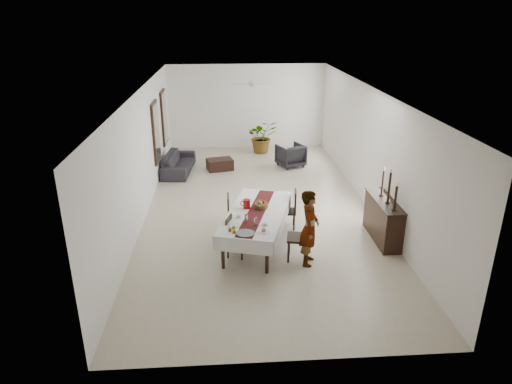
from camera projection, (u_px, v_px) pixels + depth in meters
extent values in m
cube|color=beige|center=(258.00, 207.00, 12.61)|extent=(6.00, 12.00, 0.00)
cube|color=white|center=(258.00, 90.00, 11.43)|extent=(6.00, 12.00, 0.02)
cube|color=white|center=(247.00, 107.00, 17.58)|extent=(6.00, 0.02, 3.20)
cube|color=white|center=(289.00, 272.00, 6.46)|extent=(6.00, 0.02, 3.20)
cube|color=white|center=(143.00, 153.00, 11.83)|extent=(0.02, 12.00, 3.20)
cube|color=white|center=(370.00, 149.00, 12.21)|extent=(0.02, 12.00, 3.20)
cube|color=black|center=(257.00, 213.00, 10.33)|extent=(1.71, 2.74, 0.05)
cylinder|color=black|center=(223.00, 252.00, 9.47)|extent=(0.09, 0.09, 0.74)
cylinder|color=black|center=(267.00, 257.00, 9.29)|extent=(0.09, 0.09, 0.74)
cylinder|color=black|center=(248.00, 207.00, 11.67)|extent=(0.09, 0.09, 0.74)
cylinder|color=black|center=(284.00, 210.00, 11.49)|extent=(0.09, 0.09, 0.74)
cube|color=white|center=(257.00, 212.00, 10.32)|extent=(1.94, 2.97, 0.01)
cube|color=white|center=(230.00, 216.00, 10.49)|extent=(0.75, 2.64, 0.32)
cube|color=silver|center=(284.00, 221.00, 10.26)|extent=(0.75, 2.64, 0.32)
cube|color=white|center=(243.00, 246.00, 9.14)|extent=(1.21, 0.35, 0.32)
cube|color=white|center=(267.00, 196.00, 11.62)|extent=(1.21, 0.35, 0.32)
cube|color=maroon|center=(257.00, 212.00, 10.32)|extent=(1.07, 2.65, 0.00)
cylinder|color=#950C0A|center=(247.00, 204.00, 10.47)|extent=(0.20, 0.20, 0.21)
torus|color=maroon|center=(243.00, 204.00, 10.49)|extent=(0.13, 0.05, 0.13)
cylinder|color=silver|center=(256.00, 222.00, 9.63)|extent=(0.07, 0.07, 0.18)
cylinder|color=white|center=(246.00, 218.00, 9.77)|extent=(0.07, 0.07, 0.18)
cylinder|color=silver|center=(259.00, 207.00, 10.32)|extent=(0.07, 0.07, 0.18)
cylinder|color=white|center=(265.00, 224.00, 9.67)|extent=(0.10, 0.10, 0.06)
cylinder|color=silver|center=(265.00, 225.00, 9.68)|extent=(0.16, 0.16, 0.01)
cylinder|color=white|center=(239.00, 216.00, 10.03)|extent=(0.10, 0.10, 0.06)
cylinder|color=white|center=(239.00, 217.00, 10.04)|extent=(0.16, 0.16, 0.01)
cylinder|color=silver|center=(264.00, 232.00, 9.38)|extent=(0.25, 0.25, 0.02)
sphere|color=tan|center=(264.00, 230.00, 9.37)|extent=(0.10, 0.10, 0.10)
cylinder|color=silver|center=(234.00, 225.00, 9.65)|extent=(0.25, 0.25, 0.02)
cylinder|color=silver|center=(248.00, 201.00, 10.91)|extent=(0.25, 0.25, 0.02)
cylinder|color=#404146|center=(246.00, 233.00, 9.30)|extent=(0.38, 0.38, 0.02)
cylinder|color=#9B6A16|center=(234.00, 232.00, 9.30)|extent=(0.07, 0.07, 0.08)
cylinder|color=brown|center=(230.00, 230.00, 9.38)|extent=(0.07, 0.07, 0.08)
cylinder|color=#9B6616|center=(234.00, 228.00, 9.47)|extent=(0.07, 0.07, 0.08)
cylinder|color=brown|center=(261.00, 205.00, 10.53)|extent=(0.32, 0.32, 0.11)
sphere|color=maroon|center=(263.00, 202.00, 10.51)|extent=(0.10, 0.10, 0.10)
sphere|color=olive|center=(260.00, 201.00, 10.54)|extent=(0.08, 0.08, 0.08)
sphere|color=gold|center=(261.00, 203.00, 10.45)|extent=(0.09, 0.09, 0.09)
cube|color=black|center=(298.00, 238.00, 9.80)|extent=(0.56, 0.56, 0.05)
cylinder|color=black|center=(307.00, 254.00, 9.69)|extent=(0.06, 0.06, 0.48)
cylinder|color=black|center=(307.00, 245.00, 10.06)|extent=(0.06, 0.06, 0.48)
cylinder|color=black|center=(288.00, 253.00, 9.73)|extent=(0.06, 0.06, 0.48)
cylinder|color=black|center=(289.00, 244.00, 10.10)|extent=(0.06, 0.06, 0.48)
cube|color=black|center=(309.00, 224.00, 9.65)|extent=(0.13, 0.48, 0.61)
cube|color=black|center=(287.00, 211.00, 11.26)|extent=(0.46, 0.46, 0.05)
cylinder|color=black|center=(294.00, 223.00, 11.18)|extent=(0.05, 0.05, 0.41)
cylinder|color=black|center=(294.00, 217.00, 11.49)|extent=(0.05, 0.05, 0.41)
cylinder|color=black|center=(280.00, 222.00, 11.20)|extent=(0.05, 0.05, 0.41)
cylinder|color=black|center=(280.00, 217.00, 11.51)|extent=(0.05, 0.05, 0.41)
cube|color=black|center=(295.00, 201.00, 11.15)|extent=(0.09, 0.41, 0.53)
cube|color=black|center=(237.00, 239.00, 9.95)|extent=(0.49, 0.49, 0.04)
cylinder|color=black|center=(232.00, 244.00, 10.21)|extent=(0.05, 0.05, 0.38)
cylinder|color=black|center=(228.00, 250.00, 9.92)|extent=(0.05, 0.05, 0.38)
cylinder|color=black|center=(246.00, 245.00, 10.13)|extent=(0.05, 0.05, 0.38)
cylinder|color=black|center=(242.00, 252.00, 9.84)|extent=(0.05, 0.05, 0.38)
cube|color=black|center=(229.00, 227.00, 9.89)|extent=(0.16, 0.38, 0.50)
cube|color=black|center=(237.00, 218.00, 10.82)|extent=(0.44, 0.44, 0.05)
cylinder|color=black|center=(229.00, 224.00, 11.06)|extent=(0.04, 0.04, 0.44)
cylinder|color=black|center=(230.00, 231.00, 10.73)|extent=(0.04, 0.04, 0.44)
cylinder|color=black|center=(244.00, 224.00, 11.09)|extent=(0.04, 0.04, 0.44)
cylinder|color=black|center=(245.00, 231.00, 10.75)|extent=(0.04, 0.04, 0.44)
cube|color=black|center=(228.00, 207.00, 10.69)|extent=(0.04, 0.44, 0.56)
imported|color=#989BA0|center=(309.00, 228.00, 9.50)|extent=(0.55, 0.69, 1.66)
cube|color=black|center=(383.00, 220.00, 10.67)|extent=(0.43, 1.60, 0.96)
cube|color=black|center=(385.00, 201.00, 10.48)|extent=(0.47, 1.67, 0.03)
cylinder|color=black|center=(394.00, 210.00, 9.93)|extent=(0.11, 0.11, 0.03)
cylinder|color=black|center=(396.00, 198.00, 9.82)|extent=(0.05, 0.05, 0.53)
cylinder|color=white|center=(397.00, 184.00, 9.71)|extent=(0.04, 0.04, 0.09)
cylinder|color=black|center=(388.00, 202.00, 10.32)|extent=(0.11, 0.11, 0.03)
cylinder|color=black|center=(389.00, 187.00, 10.19)|extent=(0.05, 0.05, 0.69)
cylinder|color=white|center=(391.00, 171.00, 10.04)|extent=(0.04, 0.04, 0.09)
cylinder|color=black|center=(381.00, 195.00, 10.72)|extent=(0.11, 0.11, 0.03)
cylinder|color=black|center=(383.00, 183.00, 10.60)|extent=(0.05, 0.05, 0.59)
cylinder|color=beige|center=(384.00, 169.00, 10.48)|extent=(0.04, 0.04, 0.09)
imported|color=#29262B|center=(179.00, 163.00, 15.24)|extent=(1.02, 2.18, 0.62)
imported|color=#262428|center=(291.00, 155.00, 15.77)|extent=(1.09, 1.11, 0.77)
cube|color=black|center=(220.00, 164.00, 15.47)|extent=(0.96, 0.76, 0.38)
imported|color=#295722|center=(262.00, 136.00, 17.24)|extent=(1.27, 1.15, 1.24)
cube|color=black|center=(156.00, 132.00, 13.87)|extent=(0.06, 1.05, 1.85)
cube|color=white|center=(157.00, 132.00, 13.87)|extent=(0.01, 0.90, 1.70)
cube|color=black|center=(164.00, 117.00, 15.82)|extent=(0.06, 1.05, 1.85)
cube|color=silver|center=(165.00, 117.00, 15.82)|extent=(0.01, 0.90, 1.70)
cylinder|color=white|center=(251.00, 78.00, 14.24)|extent=(0.04, 0.04, 0.20)
cylinder|color=silver|center=(251.00, 84.00, 14.32)|extent=(0.16, 0.16, 0.08)
cube|color=white|center=(251.00, 82.00, 14.64)|extent=(0.10, 0.55, 0.01)
cube|color=silver|center=(252.00, 86.00, 13.99)|extent=(0.10, 0.55, 0.01)
cube|color=white|center=(262.00, 84.00, 14.34)|extent=(0.55, 0.10, 0.01)
cube|color=silver|center=(240.00, 84.00, 14.30)|extent=(0.55, 0.10, 0.01)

